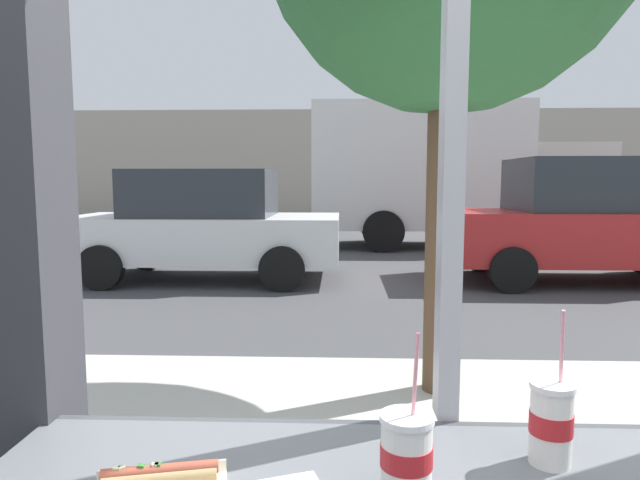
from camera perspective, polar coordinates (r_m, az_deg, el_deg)
The scene contains 10 objects.
ground_plane at distance 9.36m, azimuth 3.76°, elevation -3.30°, with size 60.00×60.00×0.00m, color #424244.
sidewalk_strip at distance 3.20m, azimuth 7.06°, elevation -21.23°, with size 16.00×2.80×0.15m, color #B2ADA3.
window_wall at distance 1.36m, azimuth 13.70°, elevation 16.59°, with size 2.69×0.20×2.90m.
building_facade_far at distance 22.83m, azimuth 2.88°, elevation 7.78°, with size 28.00×1.20×4.34m, color #A89E8E.
soda_cup_left at distance 1.08m, azimuth 8.93°, elevation -21.03°, with size 0.10×0.10×0.31m.
soda_cup_right at distance 1.26m, azimuth 22.81°, elevation -16.96°, with size 0.09×0.09×0.33m.
hotdog_tray_far at distance 1.15m, azimuth -16.19°, elevation -22.66°, with size 0.25×0.14×0.05m.
parked_car_white at distance 8.74m, azimuth -11.82°, elevation 1.59°, with size 4.14×1.99×1.71m.
parked_car_red at distance 9.26m, azimuth 25.91°, elevation 1.78°, with size 4.33×1.97×1.87m.
box_truck at distance 13.15m, azimuth 12.83°, elevation 6.87°, with size 6.51×2.44×3.25m.
Camera 1 is at (-0.26, -1.23, 1.55)m, focal length 30.91 mm.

